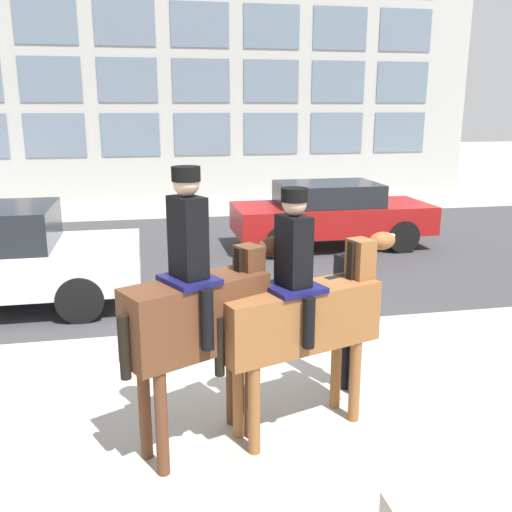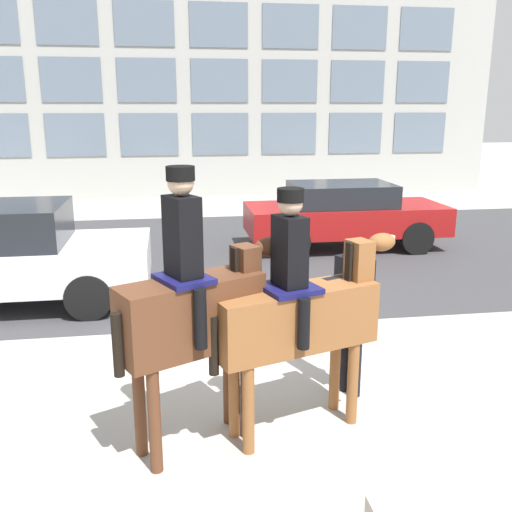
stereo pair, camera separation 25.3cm
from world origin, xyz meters
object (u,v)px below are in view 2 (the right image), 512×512
at_px(mounted_horse_companion, 299,311).
at_px(street_car_far_lane, 344,214).
at_px(pedestrian_bystander, 352,305).
at_px(mounted_horse_lead, 194,308).

relative_size(mounted_horse_companion, street_car_far_lane, 0.55).
bearing_deg(mounted_horse_companion, pedestrian_bystander, 21.75).
bearing_deg(street_car_far_lane, mounted_horse_companion, -110.51).
bearing_deg(pedestrian_bystander, street_car_far_lane, -130.12).
height_order(mounted_horse_lead, street_car_far_lane, mounted_horse_lead).
xyz_separation_m(mounted_horse_lead, mounted_horse_companion, (0.98, 0.13, -0.13)).
distance_m(mounted_horse_lead, pedestrian_bystander, 1.88).
xyz_separation_m(mounted_horse_lead, pedestrian_bystander, (1.71, 0.73, -0.32)).
height_order(mounted_horse_lead, pedestrian_bystander, mounted_horse_lead).
distance_m(mounted_horse_companion, street_car_far_lane, 7.61).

